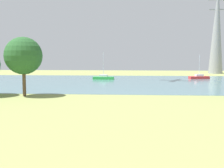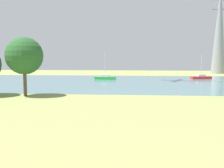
{
  "view_description": "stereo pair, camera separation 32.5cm",
  "coord_description": "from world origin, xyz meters",
  "px_view_note": "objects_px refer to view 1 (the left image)",
  "views": [
    {
      "loc": [
        0.8,
        -7.41,
        5.05
      ],
      "look_at": [
        -1.37,
        21.93,
        2.24
      ],
      "focal_mm": 44.49,
      "sensor_mm": 36.0,
      "label": 1
    },
    {
      "loc": [
        1.12,
        -7.38,
        5.05
      ],
      "look_at": [
        -1.37,
        21.93,
        2.24
      ],
      "focal_mm": 44.49,
      "sensor_mm": 36.0,
      "label": 2
    }
  ],
  "objects_px": {
    "sailboat_green": "(103,77)",
    "sailboat_red": "(199,77)",
    "electricity_pylon": "(217,28)",
    "tree_east_far": "(23,56)"
  },
  "relations": [
    {
      "from": "electricity_pylon",
      "to": "sailboat_green",
      "type": "bearing_deg",
      "value": -141.03
    },
    {
      "from": "sailboat_green",
      "to": "electricity_pylon",
      "type": "relative_size",
      "value": 0.22
    },
    {
      "from": "sailboat_green",
      "to": "sailboat_red",
      "type": "bearing_deg",
      "value": 8.27
    },
    {
      "from": "tree_east_far",
      "to": "sailboat_red",
      "type": "bearing_deg",
      "value": 46.71
    },
    {
      "from": "sailboat_green",
      "to": "electricity_pylon",
      "type": "height_order",
      "value": "electricity_pylon"
    },
    {
      "from": "tree_east_far",
      "to": "electricity_pylon",
      "type": "distance_m",
      "value": 69.22
    },
    {
      "from": "sailboat_green",
      "to": "sailboat_red",
      "type": "xyz_separation_m",
      "value": [
        22.53,
        3.27,
        -0.01
      ]
    },
    {
      "from": "sailboat_green",
      "to": "sailboat_red",
      "type": "relative_size",
      "value": 1.11
    },
    {
      "from": "sailboat_red",
      "to": "electricity_pylon",
      "type": "distance_m",
      "value": 29.31
    },
    {
      "from": "sailboat_red",
      "to": "tree_east_far",
      "type": "bearing_deg",
      "value": -133.29
    }
  ]
}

